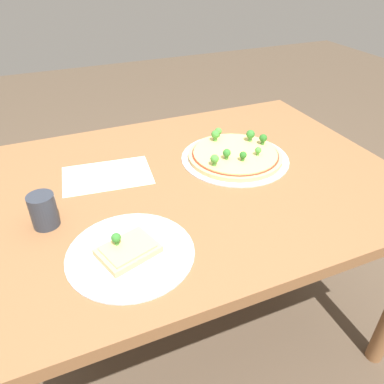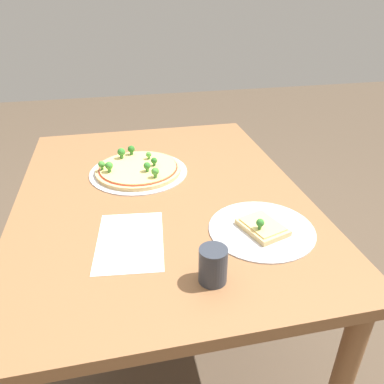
# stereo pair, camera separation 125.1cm
# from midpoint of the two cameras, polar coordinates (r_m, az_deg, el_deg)

# --- Properties ---
(ground_plane) EXTENTS (8.00, 8.00, 0.00)m
(ground_plane) POSITION_cam_midpoint_polar(r_m,az_deg,el_deg) (1.58, 22.85, -27.70)
(ground_plane) COLOR brown
(dining_table) EXTENTS (1.25, 0.94, 0.71)m
(dining_table) POSITION_cam_midpoint_polar(r_m,az_deg,el_deg) (1.10, 30.11, -11.23)
(dining_table) COLOR brown
(dining_table) RESTS_ON ground_plane
(pizza_tray_whole) EXTENTS (0.36, 0.36, 0.07)m
(pizza_tray_whole) POSITION_cam_midpoint_polar(r_m,az_deg,el_deg) (1.19, 34.34, -3.20)
(pizza_tray_whole) COLOR silver
(pizza_tray_whole) RESTS_ON dining_table
(pizza_tray_slice) EXTENTS (0.30, 0.30, 0.06)m
(pizza_tray_slice) POSITION_cam_midpoint_polar(r_m,az_deg,el_deg) (0.78, 32.15, -25.12)
(pizza_tray_slice) COLOR silver
(pizza_tray_slice) RESTS_ON dining_table
(drinking_cup) EXTENTS (0.07, 0.07, 0.09)m
(drinking_cup) POSITION_cam_midpoint_polar(r_m,az_deg,el_deg) (0.73, 12.39, -19.24)
(drinking_cup) COLOR #2D333D
(drinking_cup) RESTS_ON dining_table
(paper_menu) EXTENTS (0.29, 0.21, 0.00)m
(paper_menu) POSITION_cam_midpoint_polar(r_m,az_deg,el_deg) (0.94, 16.03, -8.48)
(paper_menu) COLOR white
(paper_menu) RESTS_ON dining_table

